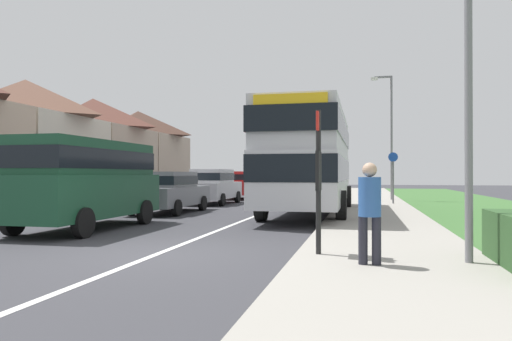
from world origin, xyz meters
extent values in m
plane|color=#38383D|center=(0.00, 0.00, 0.00)|extent=(120.00, 120.00, 0.00)
cube|color=silver|center=(0.00, 8.00, 0.00)|extent=(0.14, 60.00, 0.01)
cube|color=#9E998E|center=(4.20, 6.00, 0.06)|extent=(3.20, 68.00, 0.12)
cube|color=#BCBCC1|center=(1.86, 9.08, 1.32)|extent=(2.50, 9.91, 1.65)
cube|color=#BCBCC1|center=(1.86, 9.08, 2.92)|extent=(2.45, 9.71, 1.55)
cube|color=black|center=(1.86, 9.08, 1.65)|extent=(2.52, 9.96, 0.76)
cube|color=black|center=(1.86, 9.08, 3.00)|extent=(2.52, 9.96, 0.72)
cube|color=gold|center=(1.86, 4.17, 3.42)|extent=(2.00, 0.08, 0.44)
cylinder|color=black|center=(0.61, 12.15, 0.50)|extent=(0.30, 1.00, 1.00)
cylinder|color=black|center=(3.11, 12.15, 0.50)|extent=(0.30, 1.00, 1.00)
cylinder|color=black|center=(0.61, 6.35, 0.50)|extent=(0.30, 1.00, 1.00)
cylinder|color=black|center=(3.11, 6.35, 0.50)|extent=(0.30, 1.00, 1.00)
cube|color=#19472D|center=(-3.56, 3.16, 0.92)|extent=(1.95, 5.13, 1.12)
cube|color=#19472D|center=(-3.56, 3.16, 1.93)|extent=(1.72, 4.72, 0.91)
cube|color=black|center=(-3.56, 3.16, 1.89)|extent=(1.75, 4.76, 0.51)
cylinder|color=black|center=(-4.52, 4.75, 0.36)|extent=(0.20, 0.72, 0.72)
cylinder|color=black|center=(-2.61, 4.75, 0.36)|extent=(0.20, 0.72, 0.72)
cylinder|color=black|center=(-4.52, 1.57, 0.36)|extent=(0.20, 0.72, 0.72)
cylinder|color=black|center=(-2.61, 1.57, 0.36)|extent=(0.20, 0.72, 0.72)
cube|color=slate|center=(-3.57, 8.81, 0.65)|extent=(1.79, 4.48, 0.71)
cube|color=slate|center=(-3.57, 8.58, 1.30)|extent=(1.58, 2.46, 0.58)
cube|color=black|center=(-3.57, 8.58, 1.27)|extent=(1.62, 2.49, 0.32)
cylinder|color=black|center=(-4.45, 10.20, 0.30)|extent=(0.20, 0.60, 0.60)
cylinder|color=black|center=(-2.69, 10.20, 0.30)|extent=(0.20, 0.60, 0.60)
cylinder|color=black|center=(-4.45, 7.42, 0.30)|extent=(0.20, 0.60, 0.60)
cylinder|color=black|center=(-2.69, 7.42, 0.30)|extent=(0.20, 0.60, 0.60)
cube|color=#B7B7BC|center=(-3.53, 14.31, 0.69)|extent=(1.73, 4.50, 0.79)
cube|color=#B7B7BC|center=(-3.53, 14.08, 1.41)|extent=(1.52, 2.48, 0.64)
cube|color=black|center=(-3.53, 14.08, 1.38)|extent=(1.55, 2.50, 0.36)
cylinder|color=black|center=(-4.38, 15.70, 0.30)|extent=(0.20, 0.60, 0.60)
cylinder|color=black|center=(-2.68, 15.70, 0.30)|extent=(0.20, 0.60, 0.60)
cylinder|color=black|center=(-4.38, 12.91, 0.30)|extent=(0.20, 0.60, 0.60)
cylinder|color=black|center=(-2.68, 12.91, 0.30)|extent=(0.20, 0.60, 0.60)
cube|color=#B21E1E|center=(-3.47, 19.27, 0.67)|extent=(1.80, 3.90, 0.75)
cube|color=#B21E1E|center=(-3.47, 19.08, 1.35)|extent=(1.58, 2.15, 0.61)
cube|color=black|center=(-3.47, 19.08, 1.32)|extent=(1.62, 2.17, 0.34)
cylinder|color=black|center=(-4.35, 20.48, 0.30)|extent=(0.20, 0.60, 0.60)
cylinder|color=black|center=(-2.59, 20.48, 0.30)|extent=(0.20, 0.60, 0.60)
cylinder|color=black|center=(-4.35, 18.06, 0.30)|extent=(0.20, 0.60, 0.60)
cylinder|color=black|center=(-2.59, 18.06, 0.30)|extent=(0.20, 0.60, 0.60)
cylinder|color=#23232D|center=(3.75, -0.88, 0.42)|extent=(0.14, 0.14, 0.85)
cylinder|color=#23232D|center=(3.95, -0.88, 0.42)|extent=(0.14, 0.14, 0.85)
cylinder|color=#2D599E|center=(3.85, -0.88, 1.15)|extent=(0.34, 0.34, 0.60)
sphere|color=tan|center=(3.85, -0.88, 1.56)|extent=(0.22, 0.22, 0.22)
cylinder|color=black|center=(3.00, -0.10, 1.30)|extent=(0.09, 0.09, 2.60)
cube|color=red|center=(3.00, -0.10, 2.40)|extent=(0.04, 0.44, 0.32)
cube|color=black|center=(3.00, -0.08, 1.55)|extent=(0.06, 0.52, 0.68)
cylinder|color=slate|center=(5.13, 14.75, 1.05)|extent=(0.08, 0.08, 2.10)
cylinder|color=blue|center=(5.13, 14.75, 2.30)|extent=(0.44, 0.03, 0.44)
cylinder|color=slate|center=(5.36, -0.38, 3.92)|extent=(0.12, 0.12, 7.84)
cylinder|color=slate|center=(5.26, 18.26, 3.42)|extent=(0.12, 0.12, 6.83)
cube|color=slate|center=(4.81, 18.26, 6.78)|extent=(0.90, 0.10, 0.10)
cube|color=silver|center=(4.36, 18.26, 6.71)|extent=(0.36, 0.20, 0.14)
cube|color=beige|center=(-14.91, 14.88, 2.36)|extent=(6.88, 6.73, 4.73)
pyramid|color=brown|center=(-14.91, 14.88, 5.80)|extent=(6.88, 6.73, 2.14)
cube|color=tan|center=(-14.91, 21.75, 2.36)|extent=(6.88, 6.73, 4.73)
pyramid|color=brown|center=(-14.91, 21.75, 5.80)|extent=(6.88, 6.73, 2.14)
cube|color=tan|center=(-14.91, 28.62, 2.36)|extent=(6.88, 6.73, 4.73)
pyramid|color=#4C3328|center=(-14.91, 28.62, 5.80)|extent=(6.88, 6.73, 2.14)
camera|label=1|loc=(3.75, -8.27, 1.49)|focal=33.15mm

